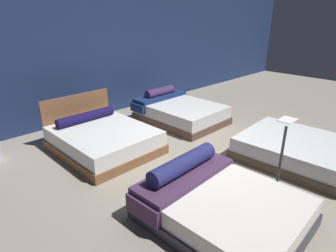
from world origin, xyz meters
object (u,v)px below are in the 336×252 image
(bed_2, at_px, (103,138))
(price_sign, at_px, (280,164))
(bed_0, at_px, (218,204))
(bed_1, at_px, (300,150))
(bed_3, at_px, (179,111))

(bed_2, distance_m, price_sign, 3.30)
(bed_0, distance_m, bed_2, 2.85)
(bed_0, height_order, bed_1, bed_0)
(bed_0, xyz_separation_m, price_sign, (1.17, -0.24, 0.23))
(price_sign, bearing_deg, bed_2, 110.09)
(bed_0, xyz_separation_m, bed_3, (2.33, 2.93, 0.02))
(bed_1, distance_m, bed_3, 3.01)
(bed_0, xyz_separation_m, bed_1, (2.39, -0.08, -0.03))
(bed_1, distance_m, bed_2, 3.76)
(bed_0, height_order, bed_2, bed_2)
(bed_0, height_order, price_sign, price_sign)
(bed_0, distance_m, bed_1, 2.39)
(bed_0, relative_size, bed_3, 0.97)
(bed_3, bearing_deg, bed_2, -178.59)
(bed_1, bearing_deg, bed_3, 87.86)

